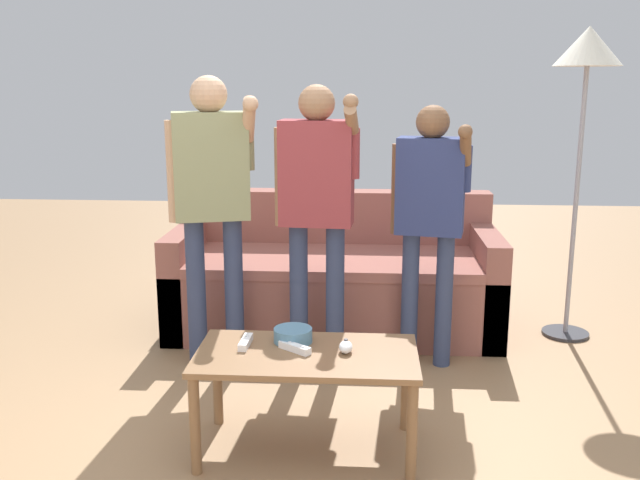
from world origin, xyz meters
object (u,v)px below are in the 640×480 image
Objects in this scene: coffee_table at (307,366)px; couch at (335,280)px; game_remote_nunchuk at (346,347)px; player_right at (430,206)px; game_remote_wand_near at (295,348)px; game_remote_wand_far at (246,342)px; player_center at (317,194)px; floor_lamp at (587,66)px; snack_bowl at (293,335)px; player_left at (212,188)px.

couch is at bearing 88.40° from coffee_table.
couch is at bearing 94.32° from game_remote_nunchuk.
coffee_table is 0.65× the size of player_right.
game_remote_wand_near is (-0.21, 0.00, -0.01)m from game_remote_nunchuk.
game_remote_nunchuk is 0.43m from game_remote_wand_far.
player_center is at bearing 74.04° from game_remote_wand_far.
player_center is at bearing 91.38° from coffee_table.
game_remote_nunchuk is 0.05× the size of floor_lamp.
couch is 0.93m from player_center.
coffee_table is 0.18m from game_remote_nunchuk.
game_remote_wand_near is at bearing 166.14° from coffee_table.
snack_bowl is 0.25m from game_remote_nunchuk.
snack_bowl is (-0.07, 0.12, 0.09)m from coffee_table.
floor_lamp is at bearing 45.18° from coffee_table.
floor_lamp is 2.52m from game_remote_wand_far.
player_right reaches higher than game_remote_wand_near.
game_remote_nunchuk is 1.28m from player_left.
floor_lamp is (1.47, 1.48, 1.23)m from coffee_table.
coffee_table is 0.50× the size of floor_lamp.
coffee_table is at bearing -57.82° from player_left.
player_right reaches higher than game_remote_nunchuk.
coffee_table is 6.01× the size of game_remote_wand_far.
game_remote_nunchuk is (0.16, 0.01, 0.09)m from coffee_table.
floor_lamp reaches higher than snack_bowl.
game_remote_wand_near is 0.22m from game_remote_wand_far.
game_remote_wand_far is at bearing -105.96° from player_center.
floor_lamp is at bearing 39.28° from game_remote_wand_far.
player_left reaches higher than snack_bowl.
game_remote_nunchuk is 0.21m from game_remote_wand_near.
floor_lamp reaches higher than coffee_table.
game_remote_wand_far is at bearing -140.72° from floor_lamp.
player_left is 0.56m from player_center.
snack_bowl is 0.12× the size of player_right.
player_right is at bearing 53.29° from snack_bowl.
game_remote_nunchuk is 0.61× the size of game_remote_wand_near.
player_left is at bearing 110.10° from game_remote_wand_far.
floor_lamp is 2.41m from game_remote_wand_near.
player_left reaches higher than game_remote_nunchuk.
snack_bowl is at bearing 119.91° from coffee_table.
couch reaches higher than game_remote_wand_far.
coffee_table is at bearing -88.62° from player_center.
player_right is at bearing 6.69° from player_center.
couch is 1.56m from game_remote_wand_near.
player_right is (1.15, 0.06, -0.09)m from player_left.
coffee_table is 0.59× the size of player_left.
game_remote_wand_near is (0.53, -0.90, -0.53)m from player_left.
game_remote_nunchuk is (0.12, -1.55, 0.17)m from couch.
game_remote_wand_far is (-0.20, -0.06, -0.01)m from snack_bowl.
coffee_table is at bearing -60.09° from snack_bowl.
game_remote_wand_far is (-0.42, 0.05, -0.01)m from game_remote_nunchuk.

